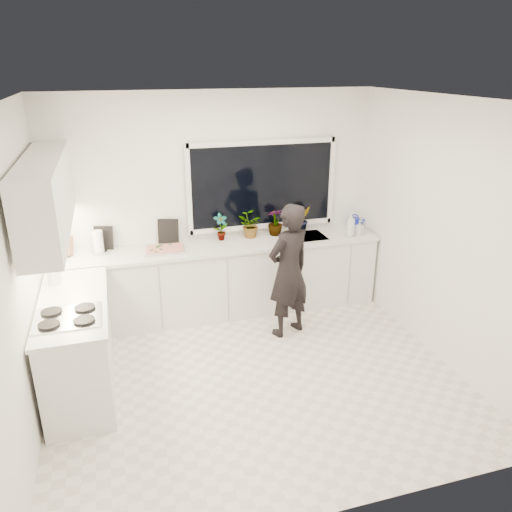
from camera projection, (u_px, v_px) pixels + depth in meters
name	position (u px, v px, depth m)	size (l,w,h in m)	color
floor	(255.00, 376.00, 5.10)	(4.00, 3.50, 0.02)	beige
wall_back	(215.00, 204.00, 6.17)	(4.00, 0.02, 2.70)	white
wall_left	(19.00, 277.00, 4.07)	(0.02, 3.50, 2.70)	white
wall_right	(442.00, 233.00, 5.13)	(0.02, 3.50, 2.70)	white
ceiling	(255.00, 98.00, 4.10)	(4.00, 3.50, 0.02)	white
window	(262.00, 185.00, 6.22)	(1.80, 0.02, 1.00)	black
base_cabinets_back	(223.00, 280.00, 6.23)	(3.92, 0.58, 0.88)	white
base_cabinets_left	(79.00, 345.00, 4.81)	(0.58, 1.60, 0.88)	white
countertop_back	(222.00, 246.00, 6.05)	(3.94, 0.62, 0.04)	silver
countertop_left	(72.00, 303.00, 4.64)	(0.62, 1.60, 0.04)	silver
upper_cabinets	(47.00, 195.00, 4.57)	(0.34, 2.10, 0.70)	white
sink	(302.00, 240.00, 6.35)	(0.58, 0.42, 0.14)	silver
faucet	(297.00, 224.00, 6.47)	(0.03, 0.03, 0.22)	silver
stovetop	(68.00, 317.00, 4.31)	(0.56, 0.48, 0.03)	black
person	(289.00, 271.00, 5.63)	(0.57, 0.38, 1.57)	black
pizza_tray	(165.00, 250.00, 5.84)	(0.46, 0.34, 0.03)	silver
pizza	(165.00, 248.00, 5.83)	(0.42, 0.30, 0.01)	red
watering_can	(354.00, 222.00, 6.66)	(0.14, 0.14, 0.13)	#1322B6
paper_towel_roll	(98.00, 243.00, 5.72)	(0.11, 0.11, 0.26)	white
knife_block	(66.00, 246.00, 5.67)	(0.13, 0.10, 0.22)	olive
utensil_crock	(54.00, 276.00, 4.96)	(0.13, 0.13, 0.16)	#B9BABE
picture_frame_large	(104.00, 238.00, 5.86)	(0.22, 0.02, 0.28)	black
picture_frame_small	(168.00, 231.00, 6.05)	(0.25, 0.02, 0.30)	black
herb_plants	(262.00, 224.00, 6.28)	(1.29, 0.36, 0.34)	#26662D
soap_bottles	(353.00, 225.00, 6.31)	(0.27, 0.16, 0.30)	#D8BF66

